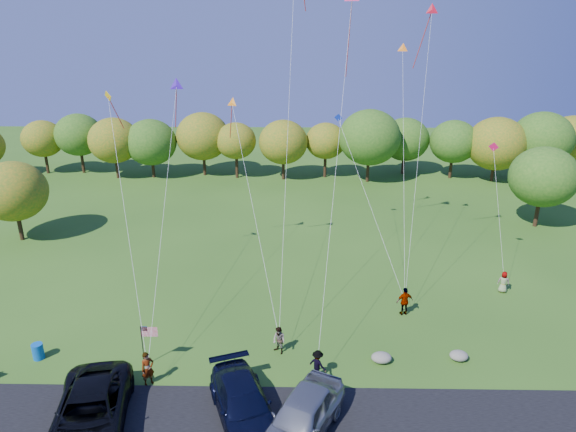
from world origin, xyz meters
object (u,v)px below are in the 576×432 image
flyer_b (279,340)px  flyer_e (504,282)px  minivan_navy (243,404)px  flyer_a (148,369)px  minivan_silver (302,417)px  minivan_dark (90,413)px  flyer_d (405,301)px  flyer_c (318,364)px  trash_barrel (38,351)px

flyer_b → flyer_e: bearing=68.1°
minivan_navy → flyer_a: 5.75m
minivan_silver → flyer_e: minivan_silver is taller
minivan_dark → flyer_b: 10.42m
flyer_a → flyer_d: bearing=-14.1°
minivan_navy → flyer_c: minivan_navy is taller
minivan_silver → minivan_dark: bearing=-154.5°
flyer_e → minivan_dark: bearing=47.5°
flyer_b → flyer_c: bearing=-2.3°
minivan_dark → flyer_b: minivan_dark is taller
minivan_dark → flyer_c: minivan_dark is taller
flyer_b → flyer_e: (15.39, 7.36, -0.05)m
flyer_b → flyer_c: (2.11, -2.09, -0.02)m
flyer_d → trash_barrel: bearing=0.2°
flyer_c → flyer_d: (5.82, 6.37, 0.15)m
minivan_silver → trash_barrel: minivan_silver is taller
flyer_c → flyer_d: bearing=-95.9°
flyer_d → trash_barrel: flyer_d is taller
flyer_c → minivan_silver: bearing=114.8°
minivan_navy → flyer_c: 4.85m
flyer_a → trash_barrel: flyer_a is taller
trash_barrel → flyer_e: bearing=15.7°
flyer_c → trash_barrel: flyer_c is taller
flyer_d → minivan_silver: bearing=44.6°
flyer_a → flyer_e: bearing=-15.2°
flyer_d → flyer_e: bearing=-170.5°
flyer_a → flyer_d: flyer_d is taller
flyer_c → flyer_a: bearing=41.2°
minivan_navy → flyer_a: bearing=134.1°
minivan_dark → minivan_navy: minivan_dark is taller
flyer_e → minivan_navy: bearing=54.8°
minivan_navy → flyer_d: bearing=25.3°
trash_barrel → minivan_silver: bearing=-20.5°
minivan_silver → flyer_d: bearing=83.7°
trash_barrel → flyer_b: bearing=3.2°
minivan_silver → flyer_a: (-7.93, 3.44, -0.10)m
minivan_silver → flyer_e: size_ratio=3.76×
flyer_d → trash_barrel: (-21.40, -5.03, -0.50)m
minivan_dark → minivan_silver: (9.65, -0.10, 0.03)m
flyer_c → flyer_e: flyer_c is taller
flyer_e → trash_barrel: (-28.87, -8.12, -0.31)m
minivan_navy → flyer_b: size_ratio=3.63×
flyer_a → minivan_dark: bearing=-157.2°
minivan_navy → flyer_e: 21.13m
flyer_b → flyer_d: (7.92, 4.27, 0.13)m
minivan_silver → flyer_a: 8.65m
minivan_navy → trash_barrel: bearing=138.9°
flyer_c → trash_barrel: (-15.58, 1.33, -0.34)m
minivan_dark → flyer_a: minivan_dark is taller
minivan_dark → trash_barrel: 7.43m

